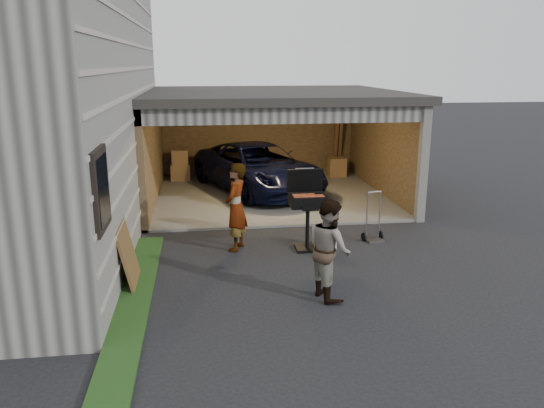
% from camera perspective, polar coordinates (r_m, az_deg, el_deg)
% --- Properties ---
extents(ground, '(80.00, 80.00, 0.00)m').
position_cam_1_polar(ground, '(8.71, 0.53, -9.60)').
color(ground, black).
rests_on(ground, ground).
extents(groundcover_strip, '(0.50, 8.00, 0.06)m').
position_cam_1_polar(groundcover_strip, '(7.81, -15.37, -13.01)').
color(groundcover_strip, '#193814').
rests_on(groundcover_strip, ground).
extents(garage, '(6.80, 6.30, 2.90)m').
position_cam_1_polar(garage, '(14.86, -0.29, 8.18)').
color(garage, '#605E59').
rests_on(garage, ground).
extents(minivan, '(3.87, 5.34, 1.35)m').
position_cam_1_polar(minivan, '(15.12, -1.53, 3.71)').
color(minivan, black).
rests_on(minivan, ground).
extents(woman, '(0.62, 0.75, 1.75)m').
position_cam_1_polar(woman, '(10.43, -3.91, -0.34)').
color(woman, silver).
rests_on(woman, ground).
extents(man, '(0.77, 0.90, 1.60)m').
position_cam_1_polar(man, '(8.38, 6.19, -4.81)').
color(man, '#472E1C').
rests_on(man, ground).
extents(bbq_grill, '(0.71, 0.63, 1.59)m').
position_cam_1_polar(bbq_grill, '(10.44, 3.83, 0.06)').
color(bbq_grill, black).
rests_on(bbq_grill, ground).
extents(propane_tank, '(0.43, 0.43, 0.50)m').
position_cam_1_polar(propane_tank, '(10.69, 6.13, -3.53)').
color(propane_tank, silver).
rests_on(propane_tank, ground).
extents(plywood_panel, '(0.27, 0.96, 1.06)m').
position_cam_1_polar(plywood_panel, '(9.15, -15.21, -5.33)').
color(plywood_panel, '#513E1C').
rests_on(plywood_panel, ground).
extents(hand_truck, '(0.46, 0.39, 1.07)m').
position_cam_1_polar(hand_truck, '(11.31, 10.87, -2.90)').
color(hand_truck, slate).
rests_on(hand_truck, ground).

